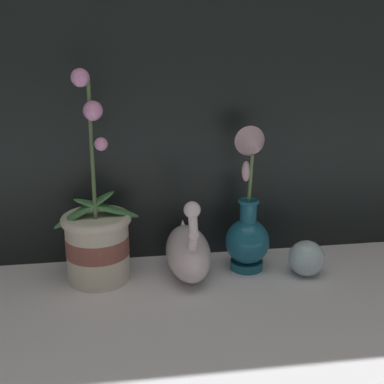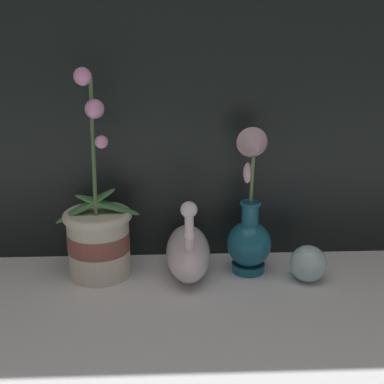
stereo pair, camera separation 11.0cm
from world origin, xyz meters
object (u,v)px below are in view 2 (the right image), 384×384
at_px(orchid_potted_plant, 98,234).
at_px(blue_vase, 250,223).
at_px(swan_figurine, 188,250).
at_px(glass_sphere, 308,263).

xyz_separation_m(orchid_potted_plant, blue_vase, (0.32, -0.00, 0.02)).
height_order(orchid_potted_plant, blue_vase, orchid_potted_plant).
bearing_deg(swan_figurine, glass_sphere, -8.74).
xyz_separation_m(swan_figurine, glass_sphere, (0.25, -0.04, -0.02)).
height_order(orchid_potted_plant, glass_sphere, orchid_potted_plant).
bearing_deg(blue_vase, orchid_potted_plant, 179.30).
xyz_separation_m(orchid_potted_plant, glass_sphere, (0.44, -0.05, -0.05)).
distance_m(orchid_potted_plant, blue_vase, 0.32).
height_order(orchid_potted_plant, swan_figurine, orchid_potted_plant).
bearing_deg(blue_vase, glass_sphere, -19.93).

